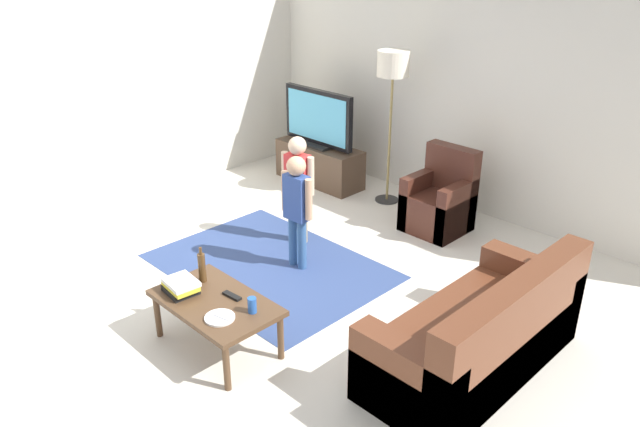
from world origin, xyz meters
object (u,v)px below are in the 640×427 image
Objects in this scene: child_near_tv at (298,180)px; book_stack at (181,286)px; tv at (318,119)px; floor_lamp at (393,72)px; bottle at (202,267)px; tv_remote at (232,296)px; plate at (220,318)px; armchair at (441,203)px; child_center at (297,202)px; soda_can at (252,305)px; tv_stand at (319,164)px; couch at (483,339)px; coffee_table at (216,306)px.

child_near_tv reaches higher than book_stack.
child_near_tv is at bearing -51.62° from tv.
floor_lamp reaches higher than bottle.
plate is at bearing -59.75° from tv_remote.
child_near_tv reaches higher than armchair.
armchair is 0.79× the size of child_near_tv.
plate is (0.17, -0.24, -0.00)m from tv_remote.
tv is 2.22m from child_center.
tv is 3.69m from soda_can.
tv_stand is 1.90m from armchair.
armchair is at bearing 84.76° from bottle.
tv_remote is at bearing 175.76° from soda_can.
child_near_tv is (-0.86, -1.29, 0.38)m from armchair.
floor_lamp is at bearing 167.90° from armchair.
tv is 1.68m from child_near_tv.
couch is at bearing -27.22° from tv.
tv is 6.47× the size of tv_remote.
couch is at bearing -38.23° from floor_lamp.
tv is 1.22× the size of armchair.
tv_stand is at bearing 122.65° from coffee_table.
armchair is 3.11m from book_stack.
tv is at bearing 127.89° from soda_can.
coffee_table is at bearing -68.97° from child_center.
child_center is 3.77× the size of book_stack.
child_center is at bearing -77.10° from floor_lamp.
tv_stand is 3.81m from plate.
tv_remote is (0.55, -1.19, -0.24)m from child_center.
tv reaches higher than tv_stand.
floor_lamp reaches higher than couch.
armchair reaches higher than plate.
child_center reaches higher than couch.
bottle is 1.37× the size of plate.
couch is 1.61× the size of child_center.
tv_remote is 0.28m from soda_can.
tv reaches higher than bottle.
soda_can is 0.55× the size of plate.
couch is at bearing -11.41° from child_near_tv.
couch is 1.90m from plate.
book_stack is 2.47× the size of soda_can.
book_stack is 0.98× the size of bottle.
tv is 3.70× the size of book_stack.
tv_remote is at bearing 67.38° from coffee_table.
couch is 2.20m from bottle.
tv is (-0.00, -0.02, 0.60)m from tv_stand.
soda_can is at bearing 65.62° from plate.
tv_remote is at bearing -72.20° from floor_lamp.
tv reaches higher than tv_remote.
armchair is 0.90× the size of coffee_table.
soda_can is (0.27, -0.02, 0.05)m from tv_remote.
armchair is at bearing 94.73° from plate.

